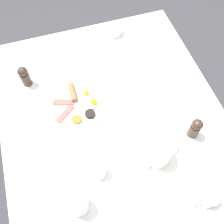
# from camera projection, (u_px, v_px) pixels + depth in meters

# --- Properties ---
(ground_plane) EXTENTS (8.00, 8.00, 0.00)m
(ground_plane) POSITION_uv_depth(u_px,v_px,m) (112.00, 165.00, 1.83)
(ground_plane) COLOR #333338
(table) EXTENTS (1.00, 1.17, 0.73)m
(table) POSITION_uv_depth(u_px,v_px,m) (112.00, 121.00, 1.25)
(table) COLOR white
(table) RESTS_ON ground_plane
(breakfast_plate) EXTENTS (0.28, 0.28, 0.04)m
(breakfast_plate) POSITION_uv_depth(u_px,v_px,m) (79.00, 105.00, 1.21)
(breakfast_plate) COLOR white
(breakfast_plate) RESTS_ON table
(teapot_near) EXTENTS (0.19, 0.10, 0.13)m
(teapot_near) POSITION_uv_depth(u_px,v_px,m) (159.00, 152.00, 1.05)
(teapot_near) COLOR white
(teapot_near) RESTS_ON table
(teacup_with_saucer_left) EXTENTS (0.15, 0.15, 0.06)m
(teacup_with_saucer_left) POSITION_uv_depth(u_px,v_px,m) (114.00, 31.00, 1.43)
(teacup_with_saucer_left) COLOR white
(teacup_with_saucer_left) RESTS_ON table
(teacup_with_saucer_right) EXTENTS (0.15, 0.15, 0.06)m
(teacup_with_saucer_right) POSITION_uv_depth(u_px,v_px,m) (208.00, 196.00, 0.99)
(teacup_with_saucer_right) COLOR white
(teacup_with_saucer_right) RESTS_ON table
(water_glass_tall) EXTENTS (0.08, 0.08, 0.09)m
(water_glass_tall) POSITION_uv_depth(u_px,v_px,m) (78.00, 204.00, 0.96)
(water_glass_tall) COLOR white
(water_glass_tall) RESTS_ON table
(creamer_jug) EXTENTS (0.09, 0.06, 0.07)m
(creamer_jug) POSITION_uv_depth(u_px,v_px,m) (98.00, 170.00, 1.03)
(creamer_jug) COLOR white
(creamer_jug) RESTS_ON table
(pepper_grinder) EXTENTS (0.05, 0.05, 0.11)m
(pepper_grinder) POSITION_uv_depth(u_px,v_px,m) (24.00, 76.00, 1.23)
(pepper_grinder) COLOR #38281E
(pepper_grinder) RESTS_ON table
(salt_grinder) EXTENTS (0.05, 0.05, 0.11)m
(salt_grinder) POSITION_uv_depth(u_px,v_px,m) (195.00, 128.00, 1.10)
(salt_grinder) COLOR #38281E
(salt_grinder) RESTS_ON table
(fork_by_plate) EXTENTS (0.19, 0.05, 0.00)m
(fork_by_plate) POSITION_uv_depth(u_px,v_px,m) (17.00, 63.00, 1.35)
(fork_by_plate) COLOR silver
(fork_by_plate) RESTS_ON table
(knife_by_plate) EXTENTS (0.18, 0.17, 0.00)m
(knife_by_plate) POSITION_uv_depth(u_px,v_px,m) (96.00, 59.00, 1.36)
(knife_by_plate) COLOR silver
(knife_by_plate) RESTS_ON table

